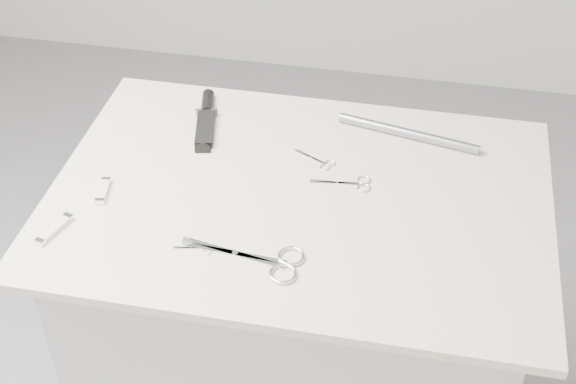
% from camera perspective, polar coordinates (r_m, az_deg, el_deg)
% --- Properties ---
extents(plinth, '(0.90, 0.60, 0.90)m').
position_cam_1_polar(plinth, '(1.94, 0.68, -10.83)').
color(plinth, '#B1B1AF').
rests_on(plinth, ground).
extents(display_board, '(1.00, 0.70, 0.02)m').
position_cam_1_polar(display_board, '(1.61, 0.80, -0.41)').
color(display_board, beige).
rests_on(display_board, plinth).
extents(large_shears, '(0.23, 0.10, 0.01)m').
position_cam_1_polar(large_shears, '(1.46, -1.41, -4.91)').
color(large_shears, silver).
rests_on(large_shears, display_board).
extents(embroidery_scissors_a, '(0.12, 0.05, 0.00)m').
position_cam_1_polar(embroidery_scissors_a, '(1.64, 4.59, 0.60)').
color(embroidery_scissors_a, silver).
rests_on(embroidery_scissors_a, display_board).
extents(embroidery_scissors_b, '(0.10, 0.07, 0.00)m').
position_cam_1_polar(embroidery_scissors_b, '(1.69, 2.27, 2.18)').
color(embroidery_scissors_b, silver).
rests_on(embroidery_scissors_b, display_board).
extents(tiny_scissors, '(0.07, 0.03, 0.00)m').
position_cam_1_polar(tiny_scissors, '(1.50, -6.37, -4.00)').
color(tiny_scissors, silver).
rests_on(tiny_scissors, display_board).
extents(sheathed_knife, '(0.07, 0.21, 0.03)m').
position_cam_1_polar(sheathed_knife, '(1.82, -5.84, 5.32)').
color(sheathed_knife, black).
rests_on(sheathed_knife, display_board).
extents(pocket_knife_a, '(0.04, 0.09, 0.01)m').
position_cam_1_polar(pocket_knife_a, '(1.58, -16.28, -2.56)').
color(pocket_knife_a, beige).
rests_on(pocket_knife_a, display_board).
extents(pocket_knife_b, '(0.03, 0.08, 0.01)m').
position_cam_1_polar(pocket_knife_b, '(1.65, -13.01, 0.07)').
color(pocket_knife_b, beige).
rests_on(pocket_knife_b, display_board).
extents(metal_rail, '(0.31, 0.09, 0.02)m').
position_cam_1_polar(metal_rail, '(1.77, 8.53, 4.15)').
color(metal_rail, gray).
rests_on(metal_rail, display_board).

